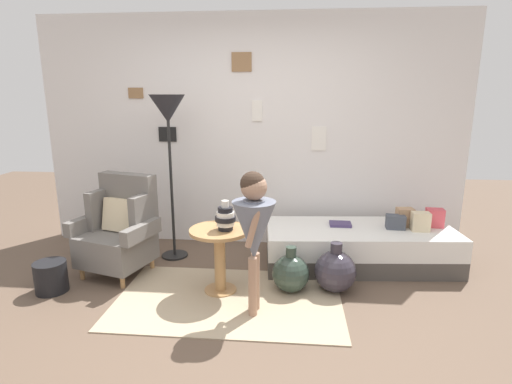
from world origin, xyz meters
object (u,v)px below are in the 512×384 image
object	(u,v)px
armchair	(120,229)
vase_striped	(225,218)
side_table	(220,248)
person_child	(254,225)
demijohn_near	(291,273)
book_on_daybed	(340,224)
magazine_basket	(51,277)
demijohn_far	(335,271)
daybed	(359,246)
floor_lamp	(168,118)

from	to	relation	value
armchair	vase_striped	bearing A→B (deg)	-17.46
armchair	side_table	distance (m)	1.10
side_table	person_child	xyz separation A→B (m)	(0.34, -0.34, 0.34)
side_table	demijohn_near	world-z (taller)	side_table
side_table	book_on_daybed	world-z (taller)	side_table
demijohn_near	magazine_basket	bearing A→B (deg)	-174.59
vase_striped	person_child	world-z (taller)	person_child
armchair	demijohn_far	distance (m)	2.11
daybed	magazine_basket	xyz separation A→B (m)	(-2.84, -0.86, -0.06)
vase_striped	person_child	xyz separation A→B (m)	(0.28, -0.33, 0.05)
daybed	demijohn_far	size ratio (longest dim) A/B	4.27
book_on_daybed	vase_striped	bearing A→B (deg)	-143.62
floor_lamp	vase_striped	bearing A→B (deg)	-47.72
person_child	demijohn_far	world-z (taller)	person_child
side_table	demijohn_far	bearing A→B (deg)	5.65
vase_striped	demijohn_near	world-z (taller)	vase_striped
demijohn_far	floor_lamp	bearing A→B (deg)	158.53
armchair	book_on_daybed	bearing A→B (deg)	11.46
armchair	side_table	bearing A→B (deg)	-17.61
magazine_basket	side_table	bearing A→B (deg)	5.33
side_table	floor_lamp	size ratio (longest dim) A/B	0.34
floor_lamp	magazine_basket	distance (m)	1.85
floor_lamp	demijohn_near	world-z (taller)	floor_lamp
side_table	vase_striped	xyz separation A→B (m)	(0.06, -0.02, 0.28)
demijohn_far	book_on_daybed	bearing A→B (deg)	80.80
demijohn_far	demijohn_near	bearing A→B (deg)	-174.30
demijohn_near	armchair	bearing A→B (deg)	170.79
armchair	vase_striped	size ratio (longest dim) A/B	3.71
armchair	demijohn_near	distance (m)	1.72
book_on_daybed	floor_lamp	bearing A→B (deg)	-179.38
side_table	person_child	size ratio (longest dim) A/B	0.50
armchair	book_on_daybed	size ratio (longest dim) A/B	4.41
demijohn_near	book_on_daybed	bearing A→B (deg)	54.67
floor_lamp	magazine_basket	xyz separation A→B (m)	(-0.87, -0.90, -1.36)
side_table	vase_striped	distance (m)	0.29
person_child	demijohn_far	size ratio (longest dim) A/B	2.55
book_on_daybed	demijohn_far	distance (m)	0.72
floor_lamp	magazine_basket	world-z (taller)	floor_lamp
person_child	magazine_basket	world-z (taller)	person_child
daybed	vase_striped	distance (m)	1.55
floor_lamp	demijohn_far	bearing A→B (deg)	-21.47
armchair	demijohn_far	size ratio (longest dim) A/B	2.12
demijohn_far	person_child	bearing A→B (deg)	-147.25
demijohn_near	demijohn_far	bearing A→B (deg)	5.70
book_on_daybed	side_table	bearing A→B (deg)	-145.58
armchair	side_table	world-z (taller)	armchair
daybed	demijohn_near	size ratio (longest dim) A/B	4.64
armchair	floor_lamp	size ratio (longest dim) A/B	0.56
person_child	demijohn_near	distance (m)	0.76
daybed	side_table	world-z (taller)	side_table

